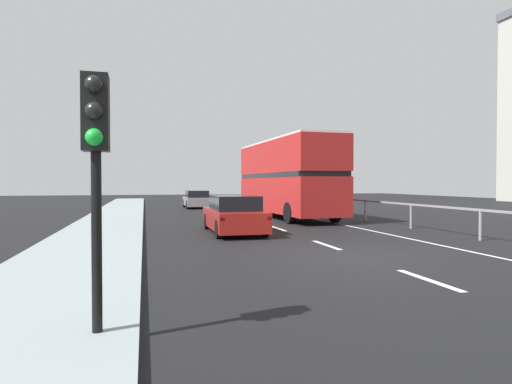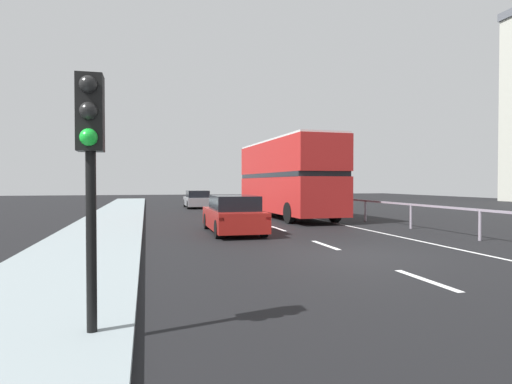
% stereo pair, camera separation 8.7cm
% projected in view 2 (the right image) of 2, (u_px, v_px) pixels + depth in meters
% --- Properties ---
extents(ground_plane, '(73.37, 120.00, 0.10)m').
position_uv_depth(ground_plane, '(351.00, 256.00, 11.55)').
color(ground_plane, black).
extents(near_sidewalk_kerb, '(2.98, 80.00, 0.14)m').
position_uv_depth(near_sidewalk_kerb, '(73.00, 263.00, 9.83)').
color(near_sidewalk_kerb, gray).
rests_on(near_sidewalk_kerb, ground).
extents(lane_paint_markings, '(3.49, 46.00, 0.01)m').
position_uv_depth(lane_paint_markings, '(313.00, 224.00, 20.02)').
color(lane_paint_markings, silver).
rests_on(lane_paint_markings, ground).
extents(bridge_side_railing, '(0.10, 42.00, 1.05)m').
position_uv_depth(bridge_side_railing, '(366.00, 204.00, 21.57)').
color(bridge_side_railing, gray).
rests_on(bridge_side_railing, ground).
extents(double_decker_bus_red, '(2.90, 10.29, 4.22)m').
position_uv_depth(double_decker_bus_red, '(287.00, 176.00, 23.77)').
color(double_decker_bus_red, red).
rests_on(double_decker_bus_red, ground).
extents(hatchback_car_near, '(1.87, 4.60, 1.43)m').
position_uv_depth(hatchback_car_near, '(233.00, 215.00, 16.38)').
color(hatchback_car_near, maroon).
rests_on(hatchback_car_near, ground).
extents(traffic_signal_pole, '(0.30, 0.42, 3.04)m').
position_uv_depth(traffic_signal_pole, '(90.00, 140.00, 5.04)').
color(traffic_signal_pole, black).
rests_on(traffic_signal_pole, near_sidewalk_kerb).
extents(sedan_car_ahead, '(1.80, 4.30, 1.32)m').
position_uv_depth(sedan_car_ahead, '(197.00, 199.00, 32.81)').
color(sedan_car_ahead, gray).
rests_on(sedan_car_ahead, ground).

